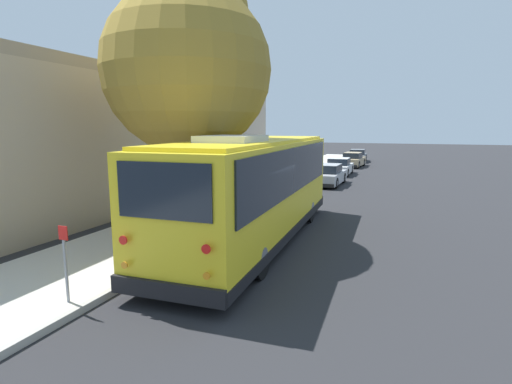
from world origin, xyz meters
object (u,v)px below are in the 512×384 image
at_px(parked_sedan_gray, 357,156).
at_px(parked_sedan_tan, 353,160).
at_px(parked_sedan_white, 339,167).
at_px(sign_post_far, 128,239).
at_px(street_tree, 189,59).
at_px(parked_sedan_silver, 328,175).
at_px(shuttle_bus, 255,185).
at_px(sign_post_near, 65,263).

bearing_deg(parked_sedan_gray, parked_sedan_tan, -179.28).
xyz_separation_m(parked_sedan_white, sign_post_far, (-22.74, 1.35, 0.35)).
bearing_deg(parked_sedan_gray, sign_post_far, 176.03).
bearing_deg(street_tree, sign_post_far, -172.62).
xyz_separation_m(parked_sedan_tan, street_tree, (-25.11, 2.06, 5.12)).
distance_m(parked_sedan_white, parked_sedan_gray, 11.95).
height_order(parked_sedan_silver, parked_sedan_gray, parked_sedan_silver).
bearing_deg(parked_sedan_white, parked_sedan_silver, -178.42).
xyz_separation_m(parked_sedan_white, parked_sedan_gray, (11.95, 0.07, 0.01)).
bearing_deg(parked_sedan_silver, parked_sedan_gray, 2.19).
relative_size(shuttle_bus, parked_sedan_silver, 2.52).
bearing_deg(street_tree, parked_sedan_white, -5.73).
height_order(shuttle_bus, parked_sedan_white, shuttle_bus).
relative_size(parked_sedan_tan, sign_post_far, 2.94).
bearing_deg(sign_post_far, sign_post_near, -180.00).
bearing_deg(shuttle_bus, street_tree, 85.26).
xyz_separation_m(parked_sedan_silver, sign_post_far, (-17.02, 1.57, 0.33)).
relative_size(parked_sedan_silver, sign_post_near, 2.76).
distance_m(parked_sedan_silver, sign_post_near, 18.96).
height_order(parked_sedan_silver, sign_post_near, sign_post_near).
xyz_separation_m(parked_sedan_gray, sign_post_far, (-34.68, 1.28, 0.34)).
bearing_deg(parked_sedan_tan, parked_sedan_gray, 6.05).
relative_size(parked_sedan_white, parked_sedan_tan, 0.93).
relative_size(parked_sedan_silver, parked_sedan_tan, 0.96).
bearing_deg(parked_sedan_white, parked_sedan_tan, -2.27).
xyz_separation_m(parked_sedan_silver, parked_sedan_gray, (17.66, 0.29, -0.01)).
xyz_separation_m(shuttle_bus, parked_sedan_silver, (13.08, 0.20, -1.21)).
xyz_separation_m(shuttle_bus, parked_sedan_gray, (30.74, 0.49, -1.23)).
relative_size(parked_sedan_white, sign_post_far, 2.73).
bearing_deg(parked_sedan_gray, parked_sedan_white, 178.46).
xyz_separation_m(parked_sedan_silver, sign_post_near, (-18.89, 1.57, 0.35)).
bearing_deg(parked_sedan_gray, sign_post_near, 176.14).
xyz_separation_m(parked_sedan_silver, parked_sedan_tan, (12.14, 0.04, -0.00)).
distance_m(parked_sedan_silver, street_tree, 14.10).
bearing_deg(sign_post_near, parked_sedan_tan, -2.83).
height_order(parked_sedan_silver, parked_sedan_tan, parked_sedan_silver).
xyz_separation_m(parked_sedan_silver, street_tree, (-12.97, 2.10, 5.12)).
relative_size(parked_sedan_gray, sign_post_far, 2.97).
relative_size(shuttle_bus, parked_sedan_tan, 2.42).
distance_m(shuttle_bus, parked_sedan_tan, 25.25).
bearing_deg(sign_post_near, parked_sedan_gray, -2.01).
height_order(shuttle_bus, parked_sedan_tan, shuttle_bus).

